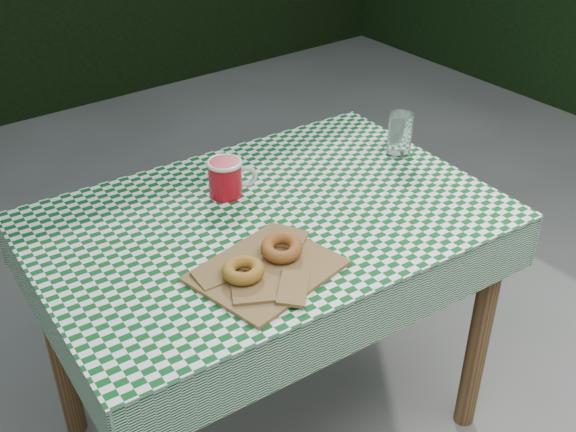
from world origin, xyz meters
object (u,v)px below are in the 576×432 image
object	(u,v)px
drinking_glass	(400,134)
table	(270,331)
paper_bag	(267,270)
coffee_mug	(225,178)

from	to	relation	value
drinking_glass	table	bearing A→B (deg)	-174.84
table	drinking_glass	size ratio (longest dim) A/B	9.04
paper_bag	drinking_glass	size ratio (longest dim) A/B	2.41
coffee_mug	paper_bag	bearing A→B (deg)	-82.54
coffee_mug	drinking_glass	size ratio (longest dim) A/B	1.39
table	paper_bag	xyz separation A→B (m)	(-0.14, -0.19, 0.39)
paper_bag	coffee_mug	xyz separation A→B (m)	(0.11, 0.34, 0.04)
paper_bag	drinking_glass	xyz separation A→B (m)	(0.64, 0.24, 0.05)
coffee_mug	drinking_glass	distance (m)	0.53
table	drinking_glass	distance (m)	0.67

